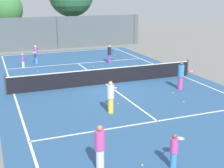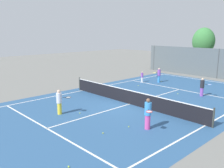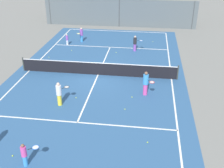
{
  "view_description": "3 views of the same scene",
  "coord_description": "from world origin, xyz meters",
  "views": [
    {
      "loc": [
        -6.6,
        -17.71,
        5.4
      ],
      "look_at": [
        -0.77,
        -2.93,
        0.86
      ],
      "focal_mm": 50.99,
      "sensor_mm": 36.0,
      "label": 1
    },
    {
      "loc": [
        10.96,
        -12.1,
        4.94
      ],
      "look_at": [
        -1.27,
        -0.51,
        1.32
      ],
      "focal_mm": 38.89,
      "sensor_mm": 36.0,
      "label": 2
    },
    {
      "loc": [
        3.68,
        -18.93,
        8.91
      ],
      "look_at": [
        1.5,
        -3.09,
        0.86
      ],
      "focal_mm": 44.7,
      "sensor_mm": 36.0,
      "label": 3
    }
  ],
  "objects": [
    {
      "name": "ground_plane",
      "position": [
        0.0,
        0.0,
        0.0
      ],
      "size": [
        80.0,
        80.0,
        0.0
      ],
      "primitive_type": "plane",
      "color": "slate"
    },
    {
      "name": "tennis_net",
      "position": [
        0.0,
        0.0,
        0.51
      ],
      "size": [
        11.9,
        0.1,
        1.1
      ],
      "color": "#333833",
      "rests_on": "ground_plane"
    },
    {
      "name": "player_3",
      "position": [
        -1.43,
        -9.98,
        0.62
      ],
      "size": [
        0.79,
        0.67,
        1.19
      ],
      "color": "#388CD8",
      "rests_on": "ground_plane"
    },
    {
      "name": "tennis_ball_5",
      "position": [
        0.78,
        4.93,
        0.03
      ],
      "size": [
        0.07,
        0.07,
        0.07
      ],
      "primitive_type": "sphere",
      "color": "#CCE533",
      "rests_on": "ground_plane"
    },
    {
      "name": "court_surface",
      "position": [
        0.0,
        0.0,
        0.0
      ],
      "size": [
        13.0,
        25.0,
        0.01
      ],
      "color": "#2D5684",
      "rests_on": "ground_plane"
    },
    {
      "name": "ball_crate",
      "position": [
        -0.22,
        0.65,
        0.18
      ],
      "size": [
        0.46,
        0.36,
        0.43
      ],
      "color": "green",
      "rests_on": "ground_plane"
    },
    {
      "name": "tennis_ball_6",
      "position": [
        -4.93,
        2.97,
        0.03
      ],
      "size": [
        0.07,
        0.07,
        0.07
      ],
      "primitive_type": "sphere",
      "color": "#CCE533",
      "rests_on": "ground_plane"
    },
    {
      "name": "player_5",
      "position": [
        -1.52,
        -4.68,
        0.79
      ],
      "size": [
        0.78,
        0.81,
        1.54
      ],
      "color": "yellow",
      "rests_on": "ground_plane"
    },
    {
      "name": "player_6",
      "position": [
        3.64,
        -2.63,
        0.85
      ],
      "size": [
        0.8,
        0.83,
        1.65
      ],
      "color": "#D14799",
      "rests_on": "ground_plane"
    },
    {
      "name": "tennis_ball_0",
      "position": [
        -3.12,
        8.13,
        0.03
      ],
      "size": [
        0.07,
        0.07,
        0.07
      ],
      "primitive_type": "sphere",
      "color": "#CCE533",
      "rests_on": "ground_plane"
    },
    {
      "name": "tennis_ball_1",
      "position": [
        -0.76,
        -3.74,
        0.03
      ],
      "size": [
        0.07,
        0.07,
        0.07
      ],
      "primitive_type": "sphere",
      "color": "#CCE533",
      "rests_on": "ground_plane"
    },
    {
      "name": "tennis_ball_3",
      "position": [
        2.5,
        -4.7,
        0.03
      ],
      "size": [
        0.07,
        0.07,
        0.07
      ],
      "primitive_type": "sphere",
      "color": "#CCE533",
      "rests_on": "ground_plane"
    },
    {
      "name": "tennis_ball_9",
      "position": [
        4.07,
        8.67,
        0.03
      ],
      "size": [
        0.07,
        0.07,
        0.07
      ],
      "primitive_type": "sphere",
      "color": "#CCE533",
      "rests_on": "ground_plane"
    },
    {
      "name": "tennis_ball_8",
      "position": [
        -3.43,
        4.91,
        0.03
      ],
      "size": [
        0.07,
        0.07,
        0.07
      ],
      "primitive_type": "sphere",
      "color": "#CCE533",
      "rests_on": "ground_plane"
    },
    {
      "name": "perimeter_fence",
      "position": [
        0.0,
        14.0,
        1.6
      ],
      "size": [
        18.0,
        0.12,
        3.2
      ],
      "color": "#515B60",
      "rests_on": "ground_plane"
    },
    {
      "name": "tree_1",
      "position": [
        -4.1,
        18.61,
        3.73
      ],
      "size": [
        2.91,
        2.58,
        5.51
      ],
      "color": "brown",
      "rests_on": "ground_plane"
    },
    {
      "name": "player_1",
      "position": [
        -3.66,
        -9.23,
        0.78
      ],
      "size": [
        0.33,
        0.33,
        1.53
      ],
      "color": "silver",
      "rests_on": "ground_plane"
    },
    {
      "name": "player_4",
      "position": [
        -4.25,
        6.45,
        0.56
      ],
      "size": [
        0.23,
        0.23,
        1.1
      ],
      "color": "silver",
      "rests_on": "ground_plane"
    },
    {
      "name": "player_0",
      "position": [
        2.43,
        5.69,
        0.75
      ],
      "size": [
        0.89,
        0.4,
        1.45
      ],
      "color": "purple",
      "rests_on": "ground_plane"
    },
    {
      "name": "player_2",
      "position": [
        -3.1,
        7.65,
        0.75
      ],
      "size": [
        0.51,
        0.89,
        1.45
      ],
      "color": "#388CD8",
      "rests_on": "ground_plane"
    },
    {
      "name": "tennis_ball_2",
      "position": [
        2.81,
        -3.16,
        0.03
      ],
      "size": [
        0.07,
        0.07,
        0.07
      ],
      "primitive_type": "sphere",
      "color": "#CCE533",
      "rests_on": "ground_plane"
    },
    {
      "name": "tennis_ball_4",
      "position": [
        -2.32,
        -9.53,
        0.03
      ],
      "size": [
        0.07,
        0.07,
        0.07
      ],
      "primitive_type": "sphere",
      "color": "#CCE533",
      "rests_on": "ground_plane"
    }
  ]
}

